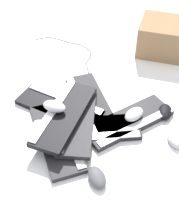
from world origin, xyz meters
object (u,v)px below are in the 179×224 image
(keyboard_6, at_px, (64,115))
(cardboard_box, at_px, (163,37))
(keyboard_3, at_px, (129,122))
(keyboard_2, at_px, (92,130))
(mouse_3, at_px, (54,106))
(mouse_4, at_px, (42,128))
(keyboard_1, at_px, (57,137))
(mouse_2, at_px, (134,114))
(mouse_0, at_px, (97,177))
(keyboard_5, at_px, (77,120))
(keyboard_4, at_px, (90,103))
(mouse_5, at_px, (165,112))
(keyboard_0, at_px, (60,107))
(mouse_1, at_px, (175,138))

(keyboard_6, height_order, cardboard_box, cardboard_box)
(cardboard_box, bearing_deg, keyboard_3, 94.22)
(keyboard_2, bearing_deg, keyboard_3, -136.67)
(keyboard_6, bearing_deg, cardboard_box, -104.96)
(keyboard_3, bearing_deg, mouse_3, 25.56)
(keyboard_3, relative_size, mouse_3, 4.12)
(mouse_4, bearing_deg, keyboard_1, -154.96)
(keyboard_6, bearing_deg, mouse_2, -148.88)
(keyboard_3, distance_m, mouse_2, 0.04)
(keyboard_2, distance_m, mouse_0, 0.26)
(keyboard_1, distance_m, keyboard_2, 0.17)
(keyboard_2, distance_m, cardboard_box, 0.80)
(keyboard_1, relative_size, mouse_0, 3.81)
(keyboard_5, relative_size, mouse_4, 4.22)
(mouse_0, height_order, cardboard_box, cardboard_box)
(keyboard_4, xyz_separation_m, mouse_5, (-0.36, -0.10, 0.01))
(keyboard_4, bearing_deg, mouse_3, 63.05)
(keyboard_0, distance_m, keyboard_3, 0.35)
(keyboard_3, height_order, mouse_3, mouse_3)
(keyboard_3, bearing_deg, keyboard_2, 43.33)
(keyboard_6, height_order, mouse_3, mouse_3)
(keyboard_2, xyz_separation_m, mouse_2, (-0.15, -0.15, 0.04))
(keyboard_0, distance_m, keyboard_5, 0.15)
(keyboard_3, relative_size, mouse_0, 4.12)
(keyboard_1, height_order, cardboard_box, cardboard_box)
(keyboard_6, relative_size, mouse_2, 4.11)
(keyboard_2, relative_size, mouse_3, 4.12)
(mouse_2, height_order, mouse_4, same)
(keyboard_2, distance_m, keyboard_4, 0.18)
(keyboard_2, height_order, mouse_0, mouse_0)
(mouse_0, bearing_deg, keyboard_2, 163.41)
(keyboard_2, relative_size, mouse_4, 4.12)
(mouse_0, bearing_deg, keyboard_3, 133.32)
(keyboard_2, distance_m, mouse_5, 0.37)
(keyboard_1, xyz_separation_m, keyboard_6, (0.01, -0.09, 0.06))
(keyboard_1, distance_m, keyboard_5, 0.12)
(keyboard_1, distance_m, keyboard_4, 0.27)
(mouse_2, xyz_separation_m, mouse_5, (-0.12, -0.11, -0.03))
(keyboard_1, distance_m, mouse_2, 0.38)
(keyboard_3, relative_size, mouse_4, 4.12)
(keyboard_4, height_order, mouse_3, mouse_3)
(cardboard_box, bearing_deg, keyboard_2, 84.01)
(keyboard_2, bearing_deg, keyboard_4, -60.86)
(keyboard_3, xyz_separation_m, mouse_1, (-0.23, 0.01, 0.01))
(keyboard_0, relative_size, keyboard_1, 1.06)
(cardboard_box, bearing_deg, keyboard_5, 78.30)
(mouse_5, bearing_deg, cardboard_box, -171.87)
(keyboard_3, relative_size, mouse_1, 4.12)
(mouse_3, distance_m, mouse_4, 0.11)
(mouse_2, bearing_deg, keyboard_1, 151.78)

